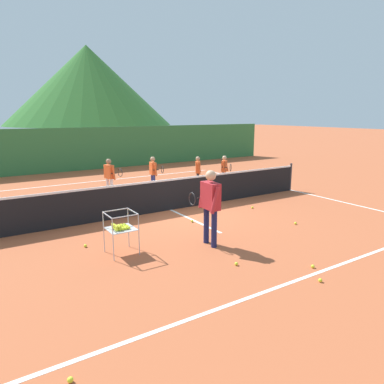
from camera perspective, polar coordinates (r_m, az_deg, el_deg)
The scene contains 23 objects.
ground_plane at distance 10.94m, azimuth -3.43°, elevation -2.89°, with size 120.00×120.00×0.00m, color #B25633.
line_baseline_near at distance 7.06m, azimuth 18.75°, elevation -12.50°, with size 10.68×0.08×0.01m, color white.
line_baseline_far at distance 16.18m, azimuth -13.59°, elevation 1.86°, with size 10.68×0.08×0.01m, color white.
line_sideline_east at distance 14.25m, azimuth 15.67°, elevation 0.31°, with size 0.08×11.18×0.01m, color white.
line_service_center at distance 10.94m, azimuth -3.43°, elevation -2.88°, with size 0.08×5.13×0.01m, color white.
tennis_net at distance 10.82m, azimuth -3.46°, elevation -0.34°, with size 10.59×0.08×1.05m.
instructor at distance 7.81m, azimuth 2.91°, elevation -1.44°, with size 0.43×0.79×1.71m.
student_0 at distance 12.76m, azimuth -13.12°, elevation 2.80°, with size 0.51×0.61×1.37m.
student_1 at distance 13.44m, azimuth -6.24°, elevation 3.44°, with size 0.42×0.68×1.32m.
student_2 at distance 13.91m, azimuth 0.96°, elevation 3.67°, with size 0.42×0.49×1.27m.
student_3 at distance 14.32m, azimuth 5.26°, elevation 3.86°, with size 0.48×0.66×1.25m.
ball_cart at distance 7.58m, azimuth -11.48°, elevation -5.58°, with size 0.58×0.58×0.90m.
tennis_ball_0 at distance 9.91m, azimuth 16.32°, elevation -4.85°, with size 0.07×0.07×0.07m, color yellow.
tennis_ball_1 at distance 7.12m, azimuth 7.15°, elevation -11.40°, with size 0.07×0.07×0.07m, color yellow.
tennis_ball_2 at distance 7.34m, azimuth 18.88°, elevation -11.26°, with size 0.07×0.07×0.07m, color yellow.
tennis_ball_3 at distance 4.63m, azimuth -19.00°, elevation -26.67°, with size 0.07×0.07×0.07m, color yellow.
tennis_ball_4 at distance 6.83m, azimuth 19.95°, elevation -13.21°, with size 0.07×0.07×0.07m, color yellow.
tennis_ball_5 at distance 9.89m, azimuth 3.53°, elevation -4.39°, with size 0.07×0.07×0.07m, color yellow.
tennis_ball_6 at distance 9.70m, azimuth 0.03°, elevation -4.70°, with size 0.07×0.07×0.07m, color yellow.
tennis_ball_7 at distance 11.23m, azimuth 9.69°, elevation -2.47°, with size 0.07×0.07×0.07m, color yellow.
tennis_ball_8 at distance 8.31m, azimuth -16.78°, elevation -8.28°, with size 0.07×0.07×0.07m, color yellow.
windscreen_fence at distance 19.25m, azimuth -17.13°, elevation 6.63°, with size 23.50×0.08×2.21m, color #33753D.
hill_0 at distance 93.87m, azimuth -16.37°, elevation 16.09°, with size 40.00×40.00×18.87m, color #2D6628.
Camera 1 is at (-5.12, -9.22, 2.92)m, focal length 33.14 mm.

